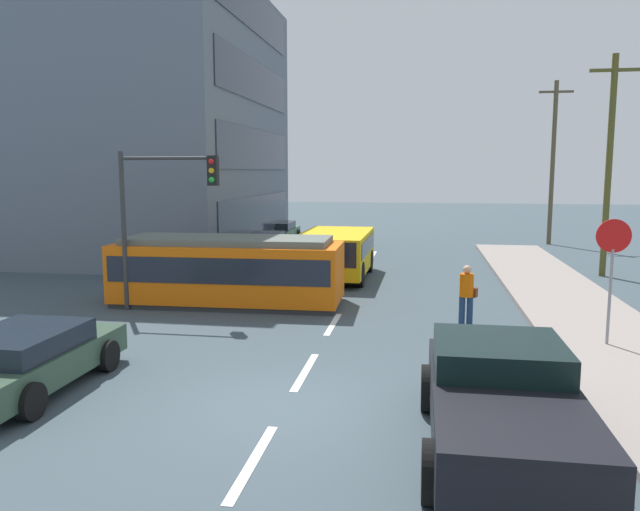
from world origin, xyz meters
TOP-DOWN VIEW (x-y plane):
  - ground_plane at (0.00, 10.00)m, footprint 120.00×120.00m
  - sidewalk_curb_right at (6.80, 6.00)m, footprint 3.20×36.00m
  - lane_stripe_0 at (0.00, -2.00)m, footprint 0.16×2.40m
  - lane_stripe_1 at (0.00, 2.00)m, footprint 0.16×2.40m
  - lane_stripe_2 at (0.00, 6.00)m, footprint 0.16×2.40m
  - lane_stripe_3 at (0.00, 14.04)m, footprint 0.16×2.40m
  - lane_stripe_4 at (0.00, 20.04)m, footprint 0.16×2.40m
  - corner_building at (-14.38, 19.45)m, footprint 17.43×14.27m
  - streetcar_tram at (-3.55, 8.04)m, footprint 6.99×2.70m
  - city_bus at (-0.95, 13.13)m, footprint 2.60×5.24m
  - pedestrian_crossing at (3.49, 6.14)m, footprint 0.48×0.36m
  - pickup_truck_parked at (3.49, -1.13)m, footprint 2.29×5.01m
  - parked_sedan_near at (-4.94, 0.08)m, footprint 2.08×4.27m
  - parked_sedan_mid at (-5.66, 12.01)m, footprint 2.03×4.13m
  - parked_sedan_far at (-5.07, 18.09)m, footprint 2.05×4.54m
  - parked_sedan_furthest at (-5.80, 24.32)m, footprint 2.07×4.54m
  - stop_sign at (6.56, 4.68)m, footprint 0.76×0.07m
  - traffic_light_mast at (-5.06, 6.73)m, footprint 2.97×0.33m
  - utility_pole_mid at (9.31, 15.29)m, footprint 1.80×0.24m
  - utility_pole_far at (9.35, 25.95)m, footprint 1.80×0.24m

SIDE VIEW (x-z plane):
  - ground_plane at x=0.00m, z-range 0.00..0.00m
  - lane_stripe_0 at x=0.00m, z-range 0.00..0.01m
  - lane_stripe_1 at x=0.00m, z-range 0.00..0.01m
  - lane_stripe_2 at x=0.00m, z-range 0.00..0.01m
  - lane_stripe_3 at x=0.00m, z-range 0.00..0.01m
  - lane_stripe_4 at x=0.00m, z-range 0.00..0.01m
  - sidewalk_curb_right at x=6.80m, z-range 0.00..0.14m
  - parked_sedan_mid at x=-5.66m, z-range 0.03..1.22m
  - parked_sedan_near at x=-4.94m, z-range 0.03..1.22m
  - parked_sedan_furthest at x=-5.80m, z-range 0.03..1.22m
  - parked_sedan_far at x=-5.07m, z-range 0.03..1.22m
  - pickup_truck_parked at x=3.49m, z-range 0.02..1.57m
  - pedestrian_crossing at x=3.49m, z-range 0.11..1.78m
  - city_bus at x=-0.95m, z-range 0.13..1.89m
  - streetcar_tram at x=-3.55m, z-range 0.04..2.12m
  - stop_sign at x=6.56m, z-range 0.75..3.63m
  - traffic_light_mast at x=-5.06m, z-range 0.96..5.61m
  - utility_pole_mid at x=9.31m, z-range 0.18..8.61m
  - utility_pole_far at x=9.35m, z-range 0.19..9.12m
  - corner_building at x=-14.38m, z-range 0.00..12.80m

